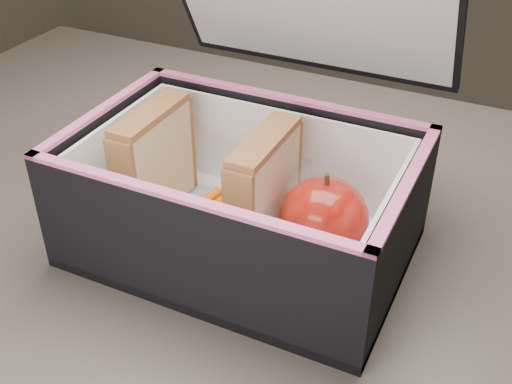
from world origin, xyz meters
TOP-DOWN VIEW (x-y plane):
  - kitchen_table at (0.00, 0.00)m, footprint 1.20×0.80m
  - lunch_bag at (-0.01, -0.03)m, footprint 0.31×0.31m
  - plastic_tub at (-0.04, -0.03)m, footprint 0.17×0.12m
  - sandwich_left at (-0.10, -0.03)m, footprint 0.03×0.10m
  - sandwich_right at (0.02, -0.03)m, footprint 0.03×0.10m
  - carrot_sticks at (-0.04, -0.03)m, footprint 0.05×0.14m
  - paper_napkin at (0.08, -0.03)m, footprint 0.09×0.09m
  - red_apple at (0.08, -0.03)m, footprint 0.08×0.08m

SIDE VIEW (x-z plane):
  - kitchen_table at x=0.00m, z-range 0.28..1.03m
  - paper_napkin at x=0.08m, z-range 0.76..0.77m
  - carrot_sticks at x=-0.04m, z-range 0.77..0.80m
  - plastic_tub at x=-0.04m, z-range 0.76..0.83m
  - red_apple at x=0.08m, z-range 0.77..0.85m
  - lunch_bag at x=-0.01m, z-range 0.67..0.97m
  - sandwich_left at x=-0.10m, z-range 0.77..0.88m
  - sandwich_right at x=0.02m, z-range 0.77..0.88m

